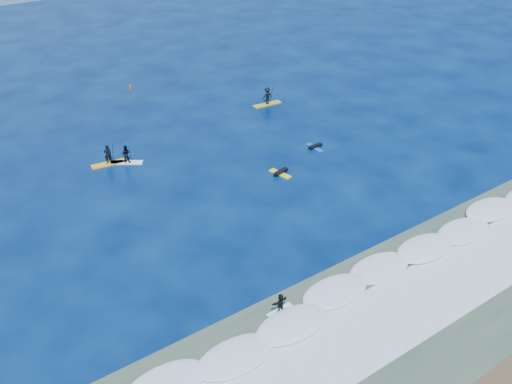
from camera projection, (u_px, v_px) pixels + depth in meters
ground at (280, 210)px, 43.79m from camera, size 160.00×160.00×0.00m
shallow_water at (422, 315)px, 34.02m from camera, size 90.00×13.00×0.01m
breaking_wave at (374, 279)px, 36.81m from camera, size 40.00×6.00×0.30m
whitewater at (409, 305)px, 34.72m from camera, size 34.00×5.00×0.02m
sup_paddler_left at (108, 157)px, 49.72m from camera, size 3.17×1.19×2.17m
sup_paddler_center at (126, 156)px, 49.88m from camera, size 2.68×2.19×1.96m
sup_paddler_right at (267, 97)px, 61.07m from camera, size 3.26×1.08×2.25m
prone_paddler_near at (280, 173)px, 48.46m from camera, size 1.68×2.18×0.44m
prone_paddler_far at (315, 147)px, 52.63m from camera, size 1.59×2.00×0.42m
wave_surfer at (280, 304)px, 33.73m from camera, size 1.82×0.59×1.30m
marker_buoy at (131, 87)px, 65.06m from camera, size 0.30×0.30×0.71m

